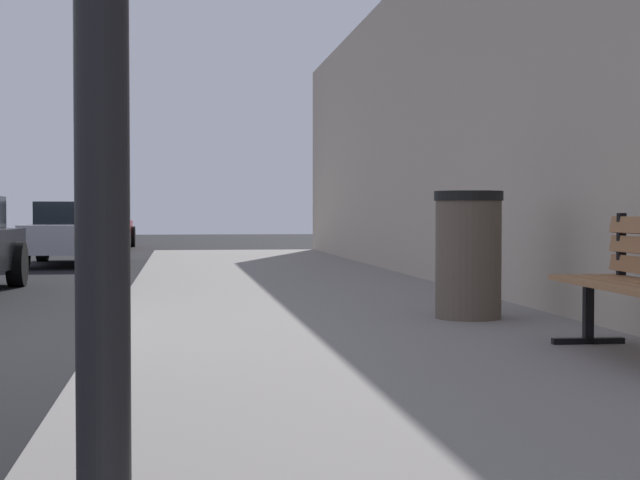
% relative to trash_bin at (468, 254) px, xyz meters
% --- Properties ---
extents(sidewalk, '(4.00, 32.00, 0.15)m').
position_rel_trash_bin_xyz_m(sidewalk, '(-1.00, -0.50, -0.62)').
color(sidewalk, gray).
rests_on(sidewalk, ground_plane).
extents(building_wall, '(0.70, 32.00, 4.49)m').
position_rel_trash_bin_xyz_m(building_wall, '(1.20, -0.50, 1.55)').
color(building_wall, '#BCAD99').
rests_on(building_wall, ground_plane).
extents(trash_bin, '(0.58, 0.58, 1.08)m').
position_rel_trash_bin_xyz_m(trash_bin, '(0.00, 0.00, 0.00)').
color(trash_bin, brown).
rests_on(trash_bin, sidewalk).
extents(car_silver, '(1.96, 4.20, 1.27)m').
position_rel_trash_bin_xyz_m(car_silver, '(-4.47, 12.18, -0.05)').
color(car_silver, '#B7B7BF').
rests_on(car_silver, ground_plane).
extents(car_red, '(1.95, 4.58, 1.27)m').
position_rel_trash_bin_xyz_m(car_red, '(-4.73, 20.75, -0.04)').
color(car_red, red).
rests_on(car_red, ground_plane).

